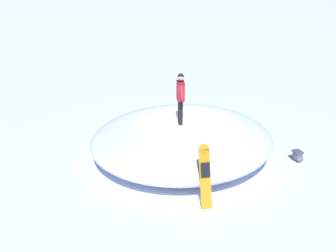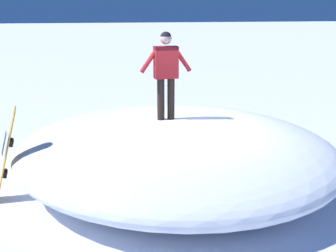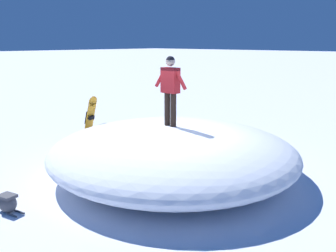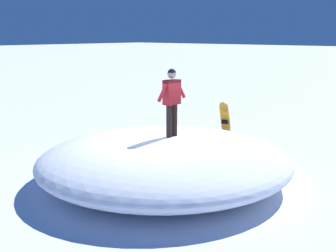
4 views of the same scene
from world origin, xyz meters
TOP-DOWN VIEW (x-y plane):
  - ground at (0.00, 0.00)m, footprint 240.00×240.00m
  - snow_mound at (-0.28, 0.28)m, footprint 8.60×8.56m
  - snowboarder_standing at (-0.45, 0.37)m, footprint 1.00×0.23m
  - snowboard_primary_upright at (-3.35, 0.07)m, footprint 0.53×0.35m

SIDE VIEW (x-z plane):
  - ground at x=0.00m, z-range 0.00..0.00m
  - snow_mound at x=-0.28m, z-range 0.00..1.17m
  - snowboard_primary_upright at x=-3.35m, z-range 0.03..1.69m
  - snowboarder_standing at x=-0.45m, z-range 1.33..2.99m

